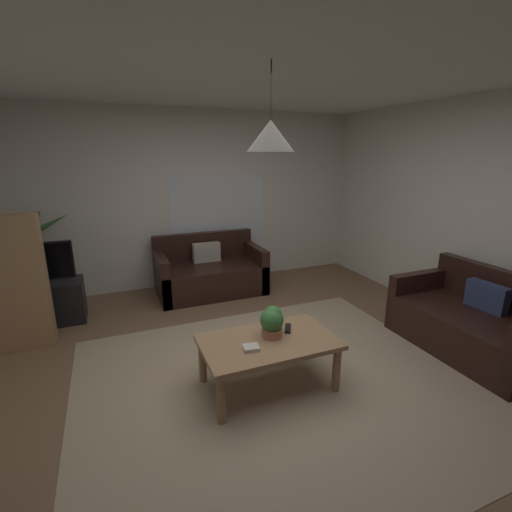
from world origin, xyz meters
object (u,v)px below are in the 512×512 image
object	(u,v)px
tv_stand	(43,304)
pendant_lamp	(271,136)
remote_on_table_0	(288,328)
couch_under_window	(210,274)
book_on_table_0	(251,348)
potted_palm_corner	(34,265)
potted_plant_on_table	(272,321)
couch_right_side	(473,325)
bookshelf_corner	(7,284)
tv	(36,264)
coffee_table	(268,347)

from	to	relation	value
tv_stand	pendant_lamp	xyz separation A→B (m)	(1.97, -2.12, 1.83)
remote_on_table_0	tv_stand	size ratio (longest dim) A/B	0.18
couch_under_window	remote_on_table_0	bearing A→B (deg)	-87.54
book_on_table_0	tv_stand	size ratio (longest dim) A/B	0.14
potted_palm_corner	tv_stand	bearing A→B (deg)	-76.64
remote_on_table_0	potted_plant_on_table	bearing A→B (deg)	44.34
tv_stand	pendant_lamp	distance (m)	3.43
couch_right_side	bookshelf_corner	xyz separation A→B (m)	(-4.34, 1.81, 0.44)
book_on_table_0	potted_palm_corner	bearing A→B (deg)	125.02
couch_right_side	potted_plant_on_table	xyz separation A→B (m)	(-2.13, 0.28, 0.31)
couch_under_window	couch_right_side	bearing A→B (deg)	-51.89
couch_right_side	bookshelf_corner	distance (m)	4.72
tv_stand	pendant_lamp	world-z (taller)	pendant_lamp
couch_under_window	pendant_lamp	bearing A→B (deg)	-93.33
potted_palm_corner	tv	bearing A→B (deg)	-77.20
book_on_table_0	pendant_lamp	world-z (taller)	pendant_lamp
coffee_table	potted_palm_corner	distance (m)	3.34
coffee_table	potted_palm_corner	bearing A→B (deg)	128.60
book_on_table_0	couch_right_side	bearing A→B (deg)	-3.33
remote_on_table_0	tv_stand	xyz separation A→B (m)	(-2.20, 2.02, -0.21)
couch_under_window	book_on_table_0	world-z (taller)	couch_under_window
pendant_lamp	bookshelf_corner	bearing A→B (deg)	143.70
pendant_lamp	potted_palm_corner	bearing A→B (deg)	128.60
couch_under_window	bookshelf_corner	bearing A→B (deg)	-160.58
coffee_table	pendant_lamp	size ratio (longest dim) A/B	1.85
potted_plant_on_table	potted_palm_corner	distance (m)	3.33
tv	couch_under_window	bearing A→B (deg)	7.66
book_on_table_0	tv	xyz separation A→B (m)	(-1.77, 2.19, 0.29)
coffee_table	pendant_lamp	bearing A→B (deg)	63.43
bookshelf_corner	couch_under_window	bearing A→B (deg)	19.42
couch_under_window	couch_right_side	size ratio (longest dim) A/B	1.02
couch_under_window	remote_on_table_0	size ratio (longest dim) A/B	9.38
potted_palm_corner	bookshelf_corner	world-z (taller)	bookshelf_corner
potted_plant_on_table	tv	distance (m)	2.88
couch_under_window	book_on_table_0	xyz separation A→B (m)	(-0.33, -2.47, 0.19)
couch_right_side	book_on_table_0	distance (m)	2.39
couch_right_side	pendant_lamp	distance (m)	2.85
couch_right_side	pendant_lamp	bearing A→B (deg)	-95.90
book_on_table_0	remote_on_table_0	size ratio (longest dim) A/B	0.79
pendant_lamp	coffee_table	bearing A→B (deg)	-116.57
coffee_table	book_on_table_0	xyz separation A→B (m)	(-0.19, -0.09, 0.08)
couch_under_window	potted_plant_on_table	size ratio (longest dim) A/B	5.59
tv_stand	bookshelf_corner	size ratio (longest dim) A/B	0.64
tv_stand	potted_palm_corner	world-z (taller)	potted_palm_corner
remote_on_table_0	potted_palm_corner	xyz separation A→B (m)	(-2.32, 2.50, 0.15)
book_on_table_0	tv_stand	xyz separation A→B (m)	(-1.77, 2.21, -0.21)
potted_plant_on_table	couch_right_side	bearing A→B (deg)	-7.51
tv_stand	tv	size ratio (longest dim) A/B	1.14
remote_on_table_0	tv	size ratio (longest dim) A/B	0.20
couch_right_side	bookshelf_corner	world-z (taller)	bookshelf_corner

